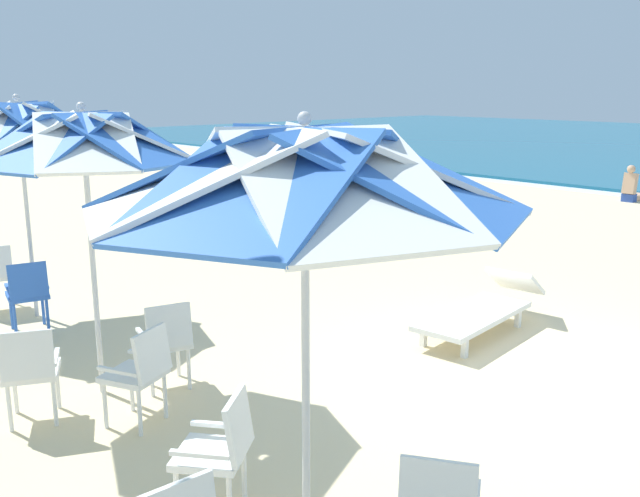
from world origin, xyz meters
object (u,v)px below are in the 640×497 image
at_px(plastic_chair_7, 28,292).
at_px(plastic_chair_3, 30,368).
at_px(beach_umbrella_2, 19,129).
at_px(plastic_chair_4, 166,339).
at_px(beach_umbrella_1, 84,142).
at_px(plastic_chair_5, 140,370).
at_px(beachgoer_seated, 632,190).
at_px(plastic_chair_2, 220,447).
at_px(beach_umbrella_0, 305,175).
at_px(sun_lounger_1, 482,309).

bearing_deg(plastic_chair_7, plastic_chair_3, -20.29).
bearing_deg(beach_umbrella_2, plastic_chair_4, 1.37).
distance_m(beach_umbrella_1, plastic_chair_7, 2.79).
bearing_deg(plastic_chair_5, beachgoer_seated, 98.74).
xyz_separation_m(beach_umbrella_1, plastic_chair_5, (0.85, -0.04, -1.84)).
bearing_deg(beach_umbrella_2, plastic_chair_2, -8.17).
height_order(plastic_chair_5, beach_umbrella_2, beach_umbrella_2).
bearing_deg(beachgoer_seated, plastic_chair_2, -75.90).
bearing_deg(plastic_chair_5, plastic_chair_3, -134.68).
xyz_separation_m(plastic_chair_5, beach_umbrella_2, (-3.50, 0.46, 1.83)).
xyz_separation_m(plastic_chair_2, beachgoer_seated, (-3.82, 15.20, -0.20)).
xyz_separation_m(beach_umbrella_1, plastic_chair_7, (-2.09, 0.14, -1.84)).
height_order(plastic_chair_5, beachgoer_seated, beachgoer_seated).
distance_m(plastic_chair_4, plastic_chair_5, 0.72).
distance_m(beach_umbrella_0, beach_umbrella_1, 2.97).
relative_size(plastic_chair_3, sun_lounger_1, 0.39).
height_order(beach_umbrella_0, sun_lounger_1, beach_umbrella_0).
height_order(beach_umbrella_0, plastic_chair_2, beach_umbrella_0).
distance_m(beach_umbrella_0, plastic_chair_7, 5.38).
bearing_deg(beach_umbrella_1, plastic_chair_2, -7.20).
bearing_deg(plastic_chair_4, sun_lounger_1, 72.23).
relative_size(plastic_chair_3, beach_umbrella_2, 0.32).
relative_size(plastic_chair_5, beachgoer_seated, 0.94).
distance_m(plastic_chair_3, sun_lounger_1, 4.90).
bearing_deg(beach_umbrella_1, plastic_chair_7, 176.24).
xyz_separation_m(plastic_chair_4, plastic_chair_7, (-2.45, -0.36, 0.00)).
distance_m(sun_lounger_1, beachgoer_seated, 11.28).
relative_size(beach_umbrella_1, plastic_chair_3, 3.10).
bearing_deg(plastic_chair_2, beach_umbrella_1, 172.80).
distance_m(beach_umbrella_0, plastic_chair_4, 3.24).
bearing_deg(sun_lounger_1, beach_umbrella_1, -110.35).
xyz_separation_m(beach_umbrella_1, sun_lounger_1, (1.49, 4.01, -2.06)).
xyz_separation_m(plastic_chair_2, beach_umbrella_1, (-2.37, 0.30, 1.84)).
bearing_deg(plastic_chair_5, beach_umbrella_0, -0.90).
bearing_deg(plastic_chair_4, beach_umbrella_1, -126.13).
relative_size(plastic_chair_4, plastic_chair_5, 1.00).
height_order(beach_umbrella_0, beach_umbrella_2, beach_umbrella_2).
bearing_deg(sun_lounger_1, beachgoer_seated, 105.11).
xyz_separation_m(beach_umbrella_1, plastic_chair_3, (0.19, -0.71, -1.84)).
bearing_deg(plastic_chair_2, plastic_chair_7, 174.40).
xyz_separation_m(plastic_chair_2, beach_umbrella_2, (-5.02, 0.72, 1.83)).
relative_size(plastic_chair_5, beach_umbrella_2, 0.32).
relative_size(plastic_chair_2, beach_umbrella_1, 0.32).
bearing_deg(beachgoer_seated, beach_umbrella_1, -84.43).
xyz_separation_m(beach_umbrella_0, beach_umbrella_2, (-5.62, 0.50, -0.00)).
distance_m(plastic_chair_2, plastic_chair_3, 2.21).
height_order(plastic_chair_4, sun_lounger_1, plastic_chair_4).
xyz_separation_m(plastic_chair_2, plastic_chair_7, (-4.45, 0.44, 0.00)).
xyz_separation_m(beach_umbrella_0, plastic_chair_2, (-0.60, -0.22, -1.83)).
bearing_deg(beachgoer_seated, beach_umbrella_0, -73.57).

